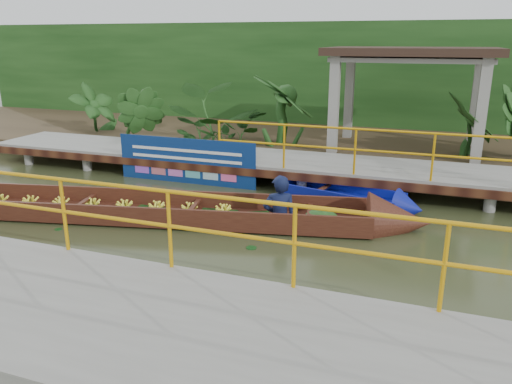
% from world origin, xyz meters
% --- Properties ---
extents(ground, '(80.00, 80.00, 0.00)m').
position_xyz_m(ground, '(0.00, 0.00, 0.00)').
color(ground, '#2A3118').
rests_on(ground, ground).
extents(land_strip, '(30.00, 8.00, 0.45)m').
position_xyz_m(land_strip, '(0.00, 7.50, 0.23)').
color(land_strip, '#372A1B').
rests_on(land_strip, ground).
extents(far_dock, '(16.00, 2.06, 1.66)m').
position_xyz_m(far_dock, '(0.02, 3.43, 0.48)').
color(far_dock, gray).
rests_on(far_dock, ground).
extents(near_dock, '(18.00, 2.40, 1.73)m').
position_xyz_m(near_dock, '(1.00, -4.20, 0.30)').
color(near_dock, gray).
rests_on(near_dock, ground).
extents(pavilion, '(4.40, 3.00, 3.00)m').
position_xyz_m(pavilion, '(3.00, 6.30, 2.82)').
color(pavilion, gray).
rests_on(pavilion, ground).
extents(foliage_backdrop, '(30.00, 0.80, 4.00)m').
position_xyz_m(foliage_backdrop, '(0.00, 10.00, 2.00)').
color(foliage_backdrop, '#173A12').
rests_on(foliage_backdrop, ground).
extents(vendor_boat, '(11.28, 3.42, 2.25)m').
position_xyz_m(vendor_boat, '(-1.41, -0.05, 0.23)').
color(vendor_boat, '#33130D').
rests_on(vendor_boat, ground).
extents(moored_blue_boat, '(3.23, 1.52, 0.75)m').
position_xyz_m(moored_blue_boat, '(2.71, 2.07, 0.13)').
color(moored_blue_boat, navy).
rests_on(moored_blue_boat, ground).
extents(blue_banner, '(3.64, 0.04, 1.14)m').
position_xyz_m(blue_banner, '(-1.88, 2.48, 0.56)').
color(blue_banner, navy).
rests_on(blue_banner, ground).
extents(tropical_plants, '(14.65, 1.65, 2.07)m').
position_xyz_m(tropical_plants, '(-0.62, 5.30, 1.48)').
color(tropical_plants, '#173A12').
rests_on(tropical_plants, ground).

